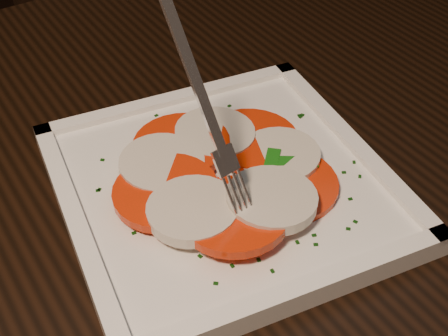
# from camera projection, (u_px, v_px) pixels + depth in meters

# --- Properties ---
(table) EXTENTS (1.30, 0.95, 0.75)m
(table) POSITION_uv_depth(u_px,v_px,m) (145.00, 272.00, 0.60)
(table) COLOR black
(table) RESTS_ON ground
(chair) EXTENTS (0.51, 0.51, 0.93)m
(chair) POSITION_uv_depth(u_px,v_px,m) (124.00, 20.00, 1.21)
(chair) COLOR black
(chair) RESTS_ON ground
(plate) EXTENTS (0.27, 0.27, 0.01)m
(plate) POSITION_uv_depth(u_px,v_px,m) (224.00, 187.00, 0.54)
(plate) COLOR white
(plate) RESTS_ON table
(caprese_salad) EXTENTS (0.22, 0.23, 0.02)m
(caprese_salad) POSITION_uv_depth(u_px,v_px,m) (224.00, 173.00, 0.52)
(caprese_salad) COLOR red
(caprese_salad) RESTS_ON plate
(fork) EXTENTS (0.06, 0.10, 0.14)m
(fork) POSITION_uv_depth(u_px,v_px,m) (195.00, 99.00, 0.46)
(fork) COLOR white
(fork) RESTS_ON caprese_salad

